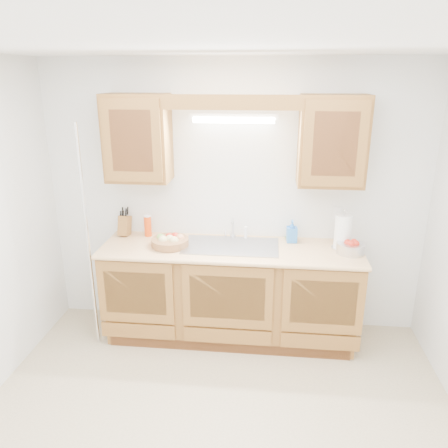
# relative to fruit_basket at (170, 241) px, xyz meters

# --- Properties ---
(room) EXTENTS (3.52, 3.50, 2.50)m
(room) POSITION_rel_fruit_basket_xyz_m (0.54, -1.16, 0.30)
(room) COLOR #C1AF8C
(room) RESTS_ON ground
(base_cabinets) EXTENTS (2.20, 0.60, 0.86)m
(base_cabinets) POSITION_rel_fruit_basket_xyz_m (0.54, 0.04, -0.51)
(base_cabinets) COLOR brown
(base_cabinets) RESTS_ON ground
(countertop) EXTENTS (2.30, 0.63, 0.04)m
(countertop) POSITION_rel_fruit_basket_xyz_m (0.54, 0.03, -0.07)
(countertop) COLOR #DDAD74
(countertop) RESTS_ON base_cabinets
(upper_cabinet_left) EXTENTS (0.55, 0.33, 0.75)m
(upper_cabinet_left) POSITION_rel_fruit_basket_xyz_m (-0.29, 0.18, 0.88)
(upper_cabinet_left) COLOR brown
(upper_cabinet_left) RESTS_ON room
(upper_cabinet_right) EXTENTS (0.55, 0.33, 0.75)m
(upper_cabinet_right) POSITION_rel_fruit_basket_xyz_m (1.37, 0.18, 0.88)
(upper_cabinet_right) COLOR brown
(upper_cabinet_right) RESTS_ON room
(valance) EXTENTS (2.20, 0.05, 0.12)m
(valance) POSITION_rel_fruit_basket_xyz_m (0.54, 0.03, 1.19)
(valance) COLOR brown
(valance) RESTS_ON room
(fluorescent_fixture) EXTENTS (0.76, 0.08, 0.08)m
(fluorescent_fixture) POSITION_rel_fruit_basket_xyz_m (0.54, 0.26, 1.05)
(fluorescent_fixture) COLOR white
(fluorescent_fixture) RESTS_ON room
(sink) EXTENTS (0.84, 0.46, 0.36)m
(sink) POSITION_rel_fruit_basket_xyz_m (0.54, 0.05, -0.12)
(sink) COLOR #9E9EA3
(sink) RESTS_ON countertop
(wire_shelf_pole) EXTENTS (0.03, 0.03, 2.00)m
(wire_shelf_pole) POSITION_rel_fruit_basket_xyz_m (-0.66, -0.22, 0.05)
(wire_shelf_pole) COLOR silver
(wire_shelf_pole) RESTS_ON ground
(outlet_plate) EXTENTS (0.08, 0.01, 0.12)m
(outlet_plate) POSITION_rel_fruit_basket_xyz_m (1.49, 0.33, 0.20)
(outlet_plate) COLOR white
(outlet_plate) RESTS_ON room
(fruit_basket) EXTENTS (0.37, 0.37, 0.10)m
(fruit_basket) POSITION_rel_fruit_basket_xyz_m (0.00, 0.00, 0.00)
(fruit_basket) COLOR #99683D
(fruit_basket) RESTS_ON countertop
(knife_block) EXTENTS (0.11, 0.16, 0.28)m
(knife_block) POSITION_rel_fruit_basket_xyz_m (-0.49, 0.23, 0.05)
(knife_block) COLOR brown
(knife_block) RESTS_ON countertop
(orange_canister) EXTENTS (0.09, 0.09, 0.20)m
(orange_canister) POSITION_rel_fruit_basket_xyz_m (-0.26, 0.23, 0.06)
(orange_canister) COLOR #E2420C
(orange_canister) RESTS_ON countertop
(soap_bottle) EXTENTS (0.10, 0.10, 0.21)m
(soap_bottle) POSITION_rel_fruit_basket_xyz_m (1.08, 0.22, 0.06)
(soap_bottle) COLOR blue
(soap_bottle) RESTS_ON countertop
(sponge) EXTENTS (0.11, 0.07, 0.02)m
(sponge) POSITION_rel_fruit_basket_xyz_m (1.08, 0.28, -0.04)
(sponge) COLOR #CC333F
(sponge) RESTS_ON countertop
(paper_towel) EXTENTS (0.17, 0.17, 0.36)m
(paper_towel) POSITION_rel_fruit_basket_xyz_m (1.51, 0.10, 0.11)
(paper_towel) COLOR silver
(paper_towel) RESTS_ON countertop
(apple_bowl) EXTENTS (0.30, 0.30, 0.12)m
(apple_bowl) POSITION_rel_fruit_basket_xyz_m (1.57, -0.00, 0.01)
(apple_bowl) COLOR silver
(apple_bowl) RESTS_ON countertop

